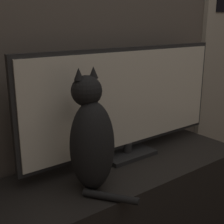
{
  "coord_description": "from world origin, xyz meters",
  "views": [
    {
      "loc": [
        -0.85,
        -0.05,
        1.05
      ],
      "look_at": [
        -0.08,
        0.96,
        0.68
      ],
      "focal_mm": 50.0,
      "sensor_mm": 36.0,
      "label": 1
    }
  ],
  "objects": [
    {
      "name": "tv_stand",
      "position": [
        0.0,
        0.96,
        0.2
      ],
      "size": [
        1.22,
        0.45,
        0.41
      ],
      "color": "black",
      "rests_on": "ground_plane"
    },
    {
      "name": "tv",
      "position": [
        0.08,
        1.04,
        0.69
      ],
      "size": [
        1.11,
        0.16,
        0.53
      ],
      "color": "black",
      "rests_on": "tv_stand"
    },
    {
      "name": "cat",
      "position": [
        -0.23,
        0.89,
        0.61
      ],
      "size": [
        0.18,
        0.3,
        0.48
      ],
      "rotation": [
        0.0,
        0.0,
        0.01
      ],
      "color": "black",
      "rests_on": "tv_stand"
    }
  ]
}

